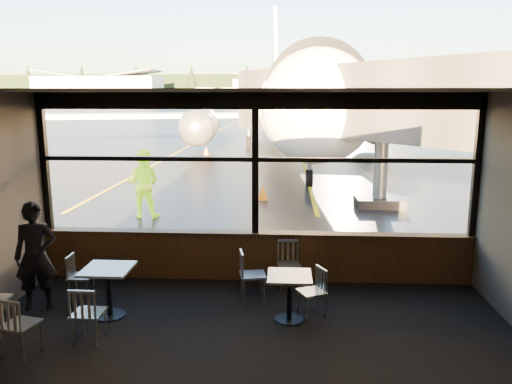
# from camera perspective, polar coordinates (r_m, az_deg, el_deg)

# --- Properties ---
(ground_plane) EXTENTS (520.00, 520.00, 0.00)m
(ground_plane) POSITION_cam_1_polar(r_m,az_deg,el_deg) (129.04, 3.18, 9.53)
(ground_plane) COLOR black
(ground_plane) RESTS_ON ground
(carpet_floor) EXTENTS (8.00, 6.00, 0.01)m
(carpet_floor) POSITION_cam_1_polar(r_m,az_deg,el_deg) (6.94, -1.65, -18.75)
(carpet_floor) COLOR black
(carpet_floor) RESTS_ON ground
(ceiling) EXTENTS (8.00, 6.00, 0.04)m
(ceiling) POSITION_cam_1_polar(r_m,az_deg,el_deg) (6.02, -1.83, 11.44)
(ceiling) COLOR #38332D
(ceiling) RESTS_ON ground
(wall_back) EXTENTS (8.00, 0.04, 3.50)m
(wall_back) POSITION_cam_1_polar(r_m,az_deg,el_deg) (3.49, -6.33, -18.35)
(wall_back) COLOR #4A433B
(wall_back) RESTS_ON ground
(window_sill) EXTENTS (8.00, 0.28, 0.90)m
(window_sill) POSITION_cam_1_polar(r_m,az_deg,el_deg) (9.50, -0.07, -7.40)
(window_sill) COLOR #4C2F17
(window_sill) RESTS_ON ground
(window_header) EXTENTS (8.00, 0.18, 0.30)m
(window_header) POSITION_cam_1_polar(r_m,az_deg,el_deg) (9.01, -0.08, 10.38)
(window_header) COLOR black
(window_header) RESTS_ON ground
(mullion_left) EXTENTS (0.12, 0.12, 2.60)m
(mullion_left) POSITION_cam_1_polar(r_m,az_deg,el_deg) (10.13, -23.01, 3.05)
(mullion_left) COLOR black
(mullion_left) RESTS_ON ground
(mullion_centre) EXTENTS (0.12, 0.12, 2.60)m
(mullion_centre) POSITION_cam_1_polar(r_m,az_deg,el_deg) (9.10, -0.07, 3.11)
(mullion_centre) COLOR black
(mullion_centre) RESTS_ON ground
(mullion_right) EXTENTS (0.12, 0.12, 2.60)m
(mullion_right) POSITION_cam_1_polar(r_m,az_deg,el_deg) (9.70, 23.94, 2.66)
(mullion_right) COLOR black
(mullion_right) RESTS_ON ground
(window_transom) EXTENTS (8.00, 0.10, 0.08)m
(window_transom) POSITION_cam_1_polar(r_m,az_deg,el_deg) (9.09, -0.08, 3.74)
(window_transom) COLOR black
(window_transom) RESTS_ON ground
(airliner) EXTENTS (33.19, 38.87, 11.23)m
(airliner) POSITION_cam_1_polar(r_m,az_deg,el_deg) (31.30, 3.59, 15.02)
(airliner) COLOR white
(airliner) RESTS_ON ground_plane
(jet_bridge) EXTENTS (8.77, 10.72, 4.68)m
(jet_bridge) POSITION_cam_1_polar(r_m,az_deg,el_deg) (14.86, 15.34, 6.36)
(jet_bridge) COLOR #2D2D30
(jet_bridge) RESTS_ON ground_plane
(cafe_table_near) EXTENTS (0.67, 0.67, 0.74)m
(cafe_table_near) POSITION_cam_1_polar(r_m,az_deg,el_deg) (7.90, 3.83, -11.97)
(cafe_table_near) COLOR gray
(cafe_table_near) RESTS_ON carpet_floor
(cafe_table_mid) EXTENTS (0.73, 0.73, 0.81)m
(cafe_table_mid) POSITION_cam_1_polar(r_m,az_deg,el_deg) (8.33, -16.46, -10.93)
(cafe_table_mid) COLOR #A6A299
(cafe_table_mid) RESTS_ON carpet_floor
(chair_near_e) EXTENTS (0.58, 0.58, 0.79)m
(chair_near_e) POSITION_cam_1_polar(r_m,az_deg,el_deg) (8.06, 6.35, -11.34)
(chair_near_e) COLOR #AFAA9E
(chair_near_e) RESTS_ON carpet_floor
(chair_near_w) EXTENTS (0.56, 0.56, 0.88)m
(chair_near_w) POSITION_cam_1_polar(r_m,az_deg,el_deg) (8.59, -0.36, -9.53)
(chair_near_w) COLOR #AEA89D
(chair_near_w) RESTS_ON carpet_floor
(chair_near_n) EXTENTS (0.54, 0.54, 0.87)m
(chair_near_n) POSITION_cam_1_polar(r_m,az_deg,el_deg) (9.08, 3.82, -8.39)
(chair_near_n) COLOR #BAB5A8
(chair_near_n) RESTS_ON carpet_floor
(chair_mid_s) EXTENTS (0.48, 0.48, 0.87)m
(chair_mid_s) POSITION_cam_1_polar(r_m,az_deg,el_deg) (7.58, -18.59, -13.06)
(chair_mid_s) COLOR #B5AFA3
(chair_mid_s) RESTS_ON carpet_floor
(chair_mid_w) EXTENTS (0.44, 0.44, 0.80)m
(chair_mid_w) POSITION_cam_1_polar(r_m,az_deg,el_deg) (9.13, -19.34, -9.16)
(chair_mid_w) COLOR #A9A599
(chair_mid_w) RESTS_ON carpet_floor
(chair_left_s) EXTENTS (0.58, 0.58, 0.88)m
(chair_left_s) POSITION_cam_1_polar(r_m,az_deg,el_deg) (7.55, -25.33, -13.61)
(chair_left_s) COLOR #ADA89C
(chair_left_s) RESTS_ON carpet_floor
(passenger) EXTENTS (0.75, 0.60, 1.79)m
(passenger) POSITION_cam_1_polar(r_m,az_deg,el_deg) (8.86, -23.87, -6.74)
(passenger) COLOR black
(passenger) RESTS_ON carpet_floor
(ground_crew) EXTENTS (0.97, 0.77, 1.95)m
(ground_crew) POSITION_cam_1_polar(r_m,az_deg,el_deg) (14.54, -12.77, 0.96)
(ground_crew) COLOR #BFF219
(ground_crew) RESTS_ON ground_plane
(cone_nose) EXTENTS (0.36, 0.36, 0.50)m
(cone_nose) POSITION_cam_1_polar(r_m,az_deg,el_deg) (16.64, 0.80, -0.04)
(cone_nose) COLOR #FE6208
(cone_nose) RESTS_ON ground_plane
(cone_wing) EXTENTS (0.33, 0.33, 0.46)m
(cone_wing) POSITION_cam_1_polar(r_m,az_deg,el_deg) (29.31, -5.71, 4.71)
(cone_wing) COLOR orange
(cone_wing) RESTS_ON ground_plane
(hangar_left) EXTENTS (45.00, 18.00, 11.00)m
(hangar_left) POSITION_cam_1_polar(r_m,az_deg,el_deg) (201.74, -17.43, 11.17)
(hangar_left) COLOR silver
(hangar_left) RESTS_ON ground_plane
(hangar_mid) EXTENTS (38.00, 15.00, 10.00)m
(hangar_mid) POSITION_cam_1_polar(r_m,az_deg,el_deg) (194.00, 3.28, 11.53)
(hangar_mid) COLOR silver
(hangar_mid) RESTS_ON ground_plane
(hangar_right) EXTENTS (50.00, 20.00, 12.00)m
(hangar_right) POSITION_cam_1_polar(r_m,az_deg,el_deg) (196.24, 21.43, 11.08)
(hangar_right) COLOR silver
(hangar_right) RESTS_ON ground_plane
(fuel_tank_a) EXTENTS (8.00, 8.00, 6.00)m
(fuel_tank_a) POSITION_cam_1_polar(r_m,az_deg,el_deg) (193.42, -5.81, 10.90)
(fuel_tank_a) COLOR silver
(fuel_tank_a) RESTS_ON ground_plane
(fuel_tank_b) EXTENTS (8.00, 8.00, 6.00)m
(fuel_tank_b) POSITION_cam_1_polar(r_m,az_deg,el_deg) (192.10, -2.81, 10.94)
(fuel_tank_b) COLOR silver
(fuel_tank_b) RESTS_ON ground_plane
(fuel_tank_c) EXTENTS (8.00, 8.00, 6.00)m
(fuel_tank_c) POSITION_cam_1_polar(r_m,az_deg,el_deg) (191.29, 0.22, 10.95)
(fuel_tank_c) COLOR silver
(fuel_tank_c) RESTS_ON ground_plane
(treeline) EXTENTS (360.00, 3.00, 12.00)m
(treeline) POSITION_cam_1_polar(r_m,az_deg,el_deg) (219.01, 3.30, 11.73)
(treeline) COLOR black
(treeline) RESTS_ON ground_plane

